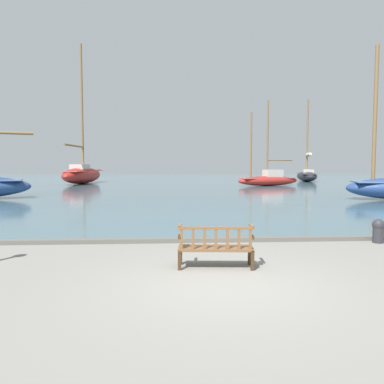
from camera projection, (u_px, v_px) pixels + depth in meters
ground_plane at (224, 284)px, 6.92m from camera, size 160.00×160.00×0.00m
harbor_water at (177, 181)px, 50.73m from camera, size 100.00×80.00×0.08m
quay_edge_kerb at (205, 240)px, 10.75m from camera, size 40.00×0.30×0.12m
park_bench at (216, 246)px, 8.01m from camera, size 1.64×0.64×0.92m
sailboat_outer_starboard at (82, 174)px, 43.41m from camera, size 3.73×12.72×15.98m
sailboat_centre_channel at (269, 179)px, 38.74m from camera, size 7.36×4.13×8.73m
sailboat_far_starboard at (307, 175)px, 49.44m from camera, size 3.93×8.14×10.75m
mooring_bollard at (378, 230)px, 10.61m from camera, size 0.34×0.34×0.68m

